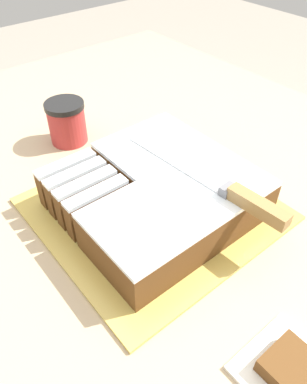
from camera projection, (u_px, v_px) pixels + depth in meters
The scene contains 8 objects.
ground_plane at pixel (154, 381), 1.32m from camera, with size 8.00×8.00×0.00m, color #9E9384.
countertop at pixel (154, 312), 1.02m from camera, with size 1.40×1.10×0.90m.
cake_board at pixel (154, 209), 0.67m from camera, with size 0.37×0.38×0.01m.
cake at pixel (158, 192), 0.64m from camera, with size 0.29×0.30×0.07m.
knife at pixel (235, 194), 0.57m from camera, with size 0.32×0.05×0.02m.
coffee_cup at pixel (67, 122), 0.80m from camera, with size 0.08×0.08×0.09m.
paper_napkin at pixel (290, 374), 0.45m from camera, with size 0.11×0.11×0.01m.
brownie at pixel (293, 369), 0.44m from camera, with size 0.06×0.06×0.02m.
Camera 1 is at (0.42, -0.35, 1.37)m, focal length 35.00 mm.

